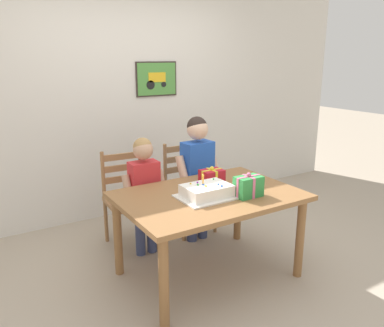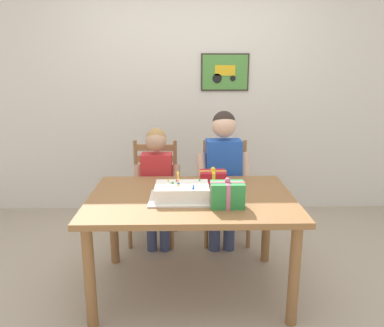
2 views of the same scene
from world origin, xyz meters
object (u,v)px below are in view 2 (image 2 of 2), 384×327
object	(u,v)px
chair_right	(226,191)
child_older	(223,168)
dining_table	(191,208)
birthday_cake	(182,192)
gift_box_beside_cake	(213,179)
gift_box_red_large	(227,195)
chair_left	(154,191)
child_younger	(157,178)

from	to	relation	value
chair_right	child_older	size ratio (longest dim) A/B	0.74
chair_right	dining_table	bearing A→B (deg)	-110.94
birthday_cake	gift_box_beside_cake	world-z (taller)	birthday_cake
dining_table	gift_box_red_large	xyz separation A→B (m)	(0.23, -0.21, 0.17)
gift_box_red_large	chair_left	bearing A→B (deg)	117.13
chair_left	child_younger	world-z (taller)	child_younger
dining_table	child_older	size ratio (longest dim) A/B	1.14
gift_box_beside_cake	child_older	world-z (taller)	child_older
birthday_cake	chair_left	distance (m)	1.03
chair_right	gift_box_beside_cake	bearing A→B (deg)	-104.20
gift_box_red_large	child_older	distance (m)	0.83
chair_left	child_younger	size ratio (longest dim) A/B	0.83
child_younger	birthday_cake	bearing A→B (deg)	-72.14
gift_box_beside_cake	child_older	bearing A→B (deg)	74.13
birthday_cake	child_younger	world-z (taller)	child_younger
birthday_cake	chair_right	xyz separation A→B (m)	(0.40, 0.95, -0.31)
dining_table	chair_right	size ratio (longest dim) A/B	1.55
chair_left	chair_right	size ratio (longest dim) A/B	1.00
dining_table	chair_left	size ratio (longest dim) A/B	1.55
dining_table	child_older	world-z (taller)	child_older
dining_table	birthday_cake	distance (m)	0.16
gift_box_red_large	gift_box_beside_cake	distance (m)	0.42
dining_table	gift_box_beside_cake	bearing A→B (deg)	50.59
gift_box_red_large	chair_right	bearing A→B (deg)	84.18
birthday_cake	child_younger	bearing A→B (deg)	107.86
gift_box_beside_cake	dining_table	bearing A→B (deg)	-129.41
gift_box_beside_cake	chair_right	distance (m)	0.77
chair_right	child_younger	size ratio (longest dim) A/B	0.83
chair_right	child_older	world-z (taller)	child_older
dining_table	child_older	bearing A→B (deg)	65.29
gift_box_red_large	child_younger	distance (m)	0.98
birthday_cake	child_older	xyz separation A→B (m)	(0.35, 0.68, -0.02)
chair_left	birthday_cake	bearing A→B (deg)	-74.00
gift_box_red_large	gift_box_beside_cake	size ratio (longest dim) A/B	1.11
birthday_cake	chair_left	size ratio (longest dim) A/B	0.48
chair_right	chair_left	bearing A→B (deg)	-179.99
chair_left	chair_right	xyz separation A→B (m)	(0.67, 0.00, 0.00)
dining_table	gift_box_red_large	world-z (taller)	gift_box_red_large
child_older	child_younger	bearing A→B (deg)	179.97
birthday_cake	chair_right	distance (m)	1.07
dining_table	gift_box_red_large	bearing A→B (deg)	-43.19
dining_table	child_older	distance (m)	0.69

